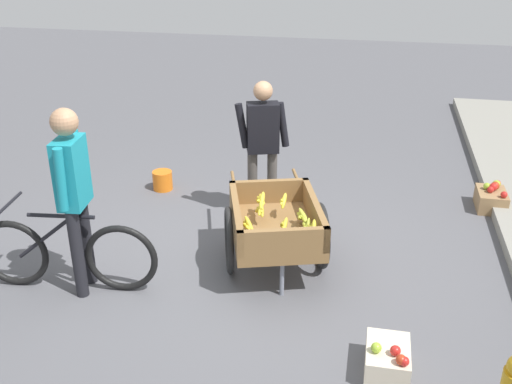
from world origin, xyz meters
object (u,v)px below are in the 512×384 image
cyclist_person (73,185)px  mixed_fruit_crate (491,198)px  bicycle (66,254)px  vendor_person (262,138)px  plastic_bucket (163,180)px  apple_crate (387,360)px  fruit_cart (276,227)px

cyclist_person → mixed_fruit_crate: cyclist_person is taller
bicycle → mixed_fruit_crate: 4.73m
vendor_person → bicycle: size_ratio=0.93×
vendor_person → cyclist_person: size_ratio=0.91×
bicycle → cyclist_person: size_ratio=0.97×
vendor_person → bicycle: bearing=-38.3°
plastic_bucket → apple_crate: bearing=44.4°
fruit_cart → plastic_bucket: 2.29m
cyclist_person → mixed_fruit_crate: bearing=122.5°
vendor_person → apple_crate: bearing=30.5°
bicycle → cyclist_person: (-0.02, 0.15, 0.68)m
fruit_cart → cyclist_person: size_ratio=1.06×
vendor_person → fruit_cart: bearing=17.4°
apple_crate → mixed_fruit_crate: bearing=159.0°
cyclist_person → plastic_bucket: size_ratio=6.99×
fruit_cart → bicycle: bearing=-68.0°
bicycle → apple_crate: size_ratio=3.76×
vendor_person → bicycle: (1.81, -1.43, -0.56)m
cyclist_person → vendor_person: bearing=144.5°
bicycle → mixed_fruit_crate: (-2.48, 4.01, -0.22)m
plastic_bucket → fruit_cart: bearing=48.1°
mixed_fruit_crate → vendor_person: bearing=-75.5°
fruit_cart → vendor_person: bearing=-162.6°
vendor_person → bicycle: 2.38m
fruit_cart → mixed_fruit_crate: fruit_cart is taller
fruit_cart → bicycle: bicycle is taller
cyclist_person → plastic_bucket: cyclist_person is taller
apple_crate → fruit_cart: bearing=-140.5°
mixed_fruit_crate → cyclist_person: bearing=-57.5°
cyclist_person → plastic_bucket: bearing=-178.4°
fruit_cart → cyclist_person: (0.70, -1.63, 0.59)m
plastic_bucket → mixed_fruit_crate: 3.93m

